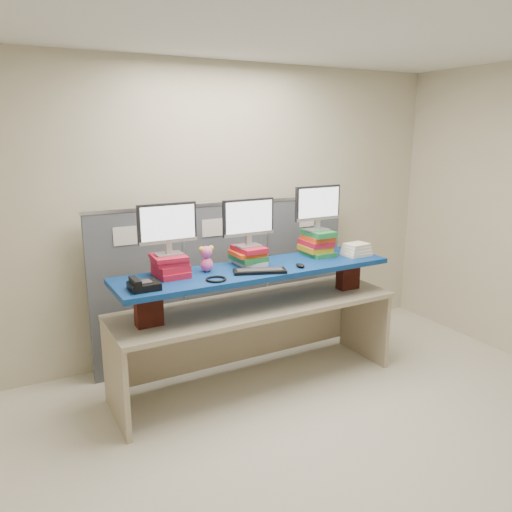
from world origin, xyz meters
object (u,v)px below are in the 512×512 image
monitor_right (318,205)px  desk_phone (143,285)px  monitor_left (168,226)px  blue_board (256,270)px  monitor_center (248,220)px  keyboard (260,271)px  desk (256,320)px

monitor_right → desk_phone: (-1.69, -0.28, -0.43)m
monitor_left → desk_phone: size_ratio=2.20×
blue_board → monitor_center: bearing=93.2°
keyboard → desk_phone: bearing=-160.4°
desk → blue_board: size_ratio=1.05×
monitor_center → keyboard: (-0.03, -0.26, -0.37)m
monitor_left → monitor_right: bearing=0.0°
monitor_left → desk_phone: bearing=-139.6°
blue_board → keyboard: size_ratio=5.30×
desk → monitor_center: 0.86m
blue_board → desk_phone: size_ratio=11.17×
monitor_right → blue_board: bearing=-170.4°
monitor_center → desk_phone: monitor_center is taller
desk_phone → keyboard: bearing=-1.2°
desk → monitor_center: monitor_center is taller
blue_board → monitor_right: (0.69, 0.13, 0.48)m
monitor_center → desk_phone: (-0.98, -0.26, -0.35)m
desk → monitor_left: (-0.71, 0.10, 0.86)m
desk_phone → monitor_center: bearing=13.9°
blue_board → monitor_center: monitor_center is taller
desk → monitor_right: 1.16m
desk → monitor_center: size_ratio=5.33×
monitor_center → keyboard: 0.46m
monitor_right → monitor_left: bearing=-180.0°
desk → monitor_center: (-0.01, 0.12, 0.85)m
monitor_center → keyboard: size_ratio=1.04×
monitor_left → monitor_right: (1.41, 0.03, 0.06)m
desk → monitor_left: monitor_left is taller
monitor_left → keyboard: 0.81m
blue_board → monitor_right: bearing=9.6°
blue_board → monitor_left: bearing=170.5°
desk → keyboard: keyboard is taller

